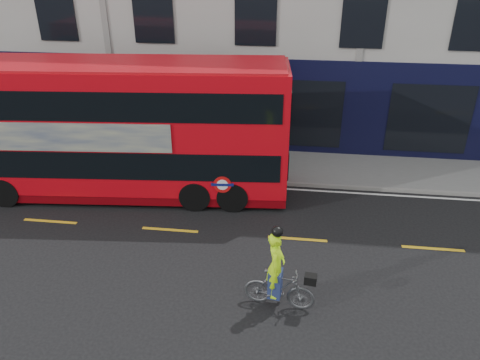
# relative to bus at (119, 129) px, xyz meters

# --- Properties ---
(ground) EXTENTS (120.00, 120.00, 0.00)m
(ground) POSITION_rel_bus_xyz_m (-1.76, -3.80, -2.40)
(ground) COLOR black
(ground) RESTS_ON ground
(pavement) EXTENTS (60.00, 3.00, 0.12)m
(pavement) POSITION_rel_bus_xyz_m (-1.76, 2.70, -2.34)
(pavement) COLOR slate
(pavement) RESTS_ON ground
(kerb) EXTENTS (60.00, 0.12, 0.13)m
(kerb) POSITION_rel_bus_xyz_m (-1.76, 1.20, -2.33)
(kerb) COLOR gray
(kerb) RESTS_ON ground
(road_edge_line) EXTENTS (58.00, 0.10, 0.01)m
(road_edge_line) POSITION_rel_bus_xyz_m (-1.76, 0.90, -2.40)
(road_edge_line) COLOR silver
(road_edge_line) RESTS_ON ground
(lane_dashes) EXTENTS (58.00, 0.12, 0.01)m
(lane_dashes) POSITION_rel_bus_xyz_m (-1.76, -2.30, -2.40)
(lane_dashes) COLOR yellow
(lane_dashes) RESTS_ON ground
(bus) EXTENTS (11.78, 3.59, 4.68)m
(bus) POSITION_rel_bus_xyz_m (0.00, 0.00, 0.00)
(bus) COLOR red
(bus) RESTS_ON ground
(cyclist) EXTENTS (1.80, 0.70, 2.32)m
(cyclist) POSITION_rel_bus_xyz_m (5.79, -5.29, -1.62)
(cyclist) COLOR #4E5054
(cyclist) RESTS_ON ground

